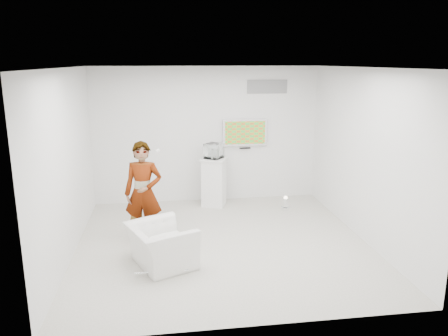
{
  "coord_description": "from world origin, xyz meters",
  "views": [
    {
      "loc": [
        -0.98,
        -7.04,
        3.1
      ],
      "look_at": [
        0.11,
        0.6,
        1.2
      ],
      "focal_mm": 35.0,
      "sensor_mm": 36.0,
      "label": 1
    }
  ],
  "objects_px": {
    "pedestal": "(214,182)",
    "floor_uplight": "(285,203)",
    "armchair": "(161,245)",
    "tv": "(245,132)",
    "person": "(143,193)"
  },
  "relations": [
    {
      "from": "tv",
      "to": "floor_uplight",
      "type": "distance_m",
      "value": 1.82
    },
    {
      "from": "tv",
      "to": "pedestal",
      "type": "relative_size",
      "value": 0.95
    },
    {
      "from": "tv",
      "to": "floor_uplight",
      "type": "xyz_separation_m",
      "value": [
        0.73,
        -0.89,
        -1.4
      ]
    },
    {
      "from": "tv",
      "to": "pedestal",
      "type": "distance_m",
      "value": 1.31
    },
    {
      "from": "tv",
      "to": "person",
      "type": "distance_m",
      "value": 3.16
    },
    {
      "from": "person",
      "to": "armchair",
      "type": "height_order",
      "value": "person"
    },
    {
      "from": "armchair",
      "to": "pedestal",
      "type": "xyz_separation_m",
      "value": [
        1.16,
        2.78,
        0.2
      ]
    },
    {
      "from": "person",
      "to": "floor_uplight",
      "type": "bearing_deg",
      "value": 33.89
    },
    {
      "from": "armchair",
      "to": "floor_uplight",
      "type": "bearing_deg",
      "value": -72.82
    },
    {
      "from": "tv",
      "to": "pedestal",
      "type": "bearing_deg",
      "value": -154.34
    },
    {
      "from": "tv",
      "to": "floor_uplight",
      "type": "bearing_deg",
      "value": -50.6
    },
    {
      "from": "tv",
      "to": "pedestal",
      "type": "xyz_separation_m",
      "value": [
        -0.75,
        -0.36,
        -1.02
      ]
    },
    {
      "from": "person",
      "to": "armchair",
      "type": "relative_size",
      "value": 1.78
    },
    {
      "from": "pedestal",
      "to": "floor_uplight",
      "type": "distance_m",
      "value": 1.62
    },
    {
      "from": "person",
      "to": "tv",
      "type": "bearing_deg",
      "value": 54.91
    }
  ]
}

